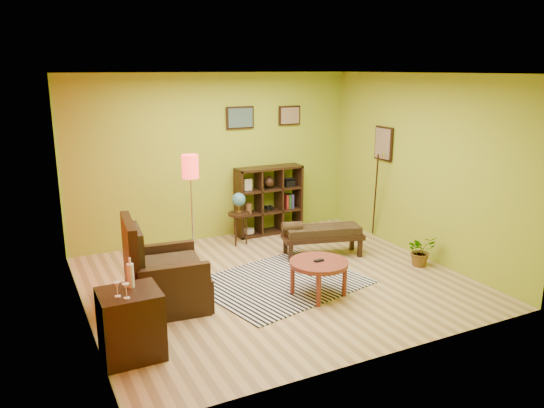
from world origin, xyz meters
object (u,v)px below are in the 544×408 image
bench (320,233)px  floor_lamp (191,177)px  side_cabinet (131,324)px  globe_table (239,205)px  armchair (162,280)px  coffee_table (319,266)px  cube_shelf (270,200)px  potted_plant (421,254)px

bench → floor_lamp: bearing=165.6°
side_cabinet → globe_table: (2.38, 2.79, 0.31)m
globe_table → side_cabinet: bearing=-130.5°
armchair → floor_lamp: bearing=56.1°
floor_lamp → globe_table: size_ratio=1.89×
coffee_table → cube_shelf: size_ratio=0.63×
floor_lamp → armchair: bearing=-123.9°
coffee_table → potted_plant: coffee_table is taller
side_cabinet → cube_shelf: size_ratio=0.85×
coffee_table → bench: bearing=57.5°
potted_plant → cube_shelf: bearing=117.8°
coffee_table → armchair: bearing=163.0°
cube_shelf → bench: cube_shelf is taller
globe_table → bench: (0.91, -1.09, -0.30)m
side_cabinet → bench: 3.70m
globe_table → floor_lamp: bearing=-148.9°
coffee_table → armchair: size_ratio=0.66×
side_cabinet → globe_table: size_ratio=1.16×
globe_table → armchair: bearing=-135.2°
coffee_table → potted_plant: 1.95m
side_cabinet → floor_lamp: bearing=57.7°
cube_shelf → potted_plant: bearing=-62.2°
armchair → cube_shelf: bearing=40.0°
armchair → bench: 2.78m
armchair → cube_shelf: cube_shelf is taller
armchair → globe_table: (1.79, 1.78, 0.32)m
globe_table → cube_shelf: (0.73, 0.34, -0.07)m
armchair → side_cabinet: armchair is taller
floor_lamp → cube_shelf: 2.11m
globe_table → cube_shelf: size_ratio=0.73×
bench → potted_plant: size_ratio=2.85×
floor_lamp → side_cabinet: bearing=-122.3°
bench → potted_plant: bearing=-42.6°
armchair → globe_table: armchair is taller
armchair → globe_table: bearing=44.8°
side_cabinet → armchair: bearing=59.7°
side_cabinet → potted_plant: (4.41, 0.67, -0.18)m
cube_shelf → potted_plant: size_ratio=2.58×
floor_lamp → coffee_table: bearing=-57.8°
potted_plant → armchair: bearing=174.8°
floor_lamp → potted_plant: floor_lamp is taller
armchair → cube_shelf: 3.30m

